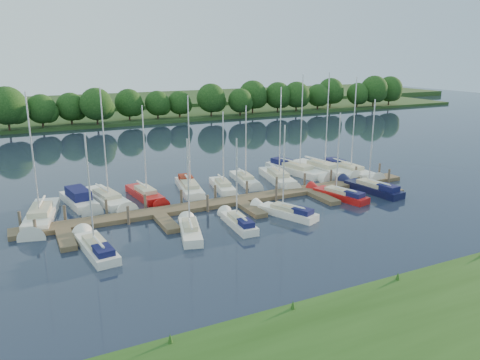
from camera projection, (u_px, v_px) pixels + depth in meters
name	position (u px, v px, depth m)	size (l,w,h in m)	color
ground	(280.00, 230.00, 38.24)	(260.00, 260.00, 0.00)	#192132
near_bank	(438.00, 327.00, 24.34)	(90.00, 10.00, 0.50)	#204513
dock	(240.00, 202.00, 44.50)	(40.00, 6.00, 0.40)	brown
mooring_pilings	(235.00, 195.00, 45.37)	(38.24, 2.84, 2.00)	#473D33
far_shore	(104.00, 116.00, 103.00)	(180.00, 30.00, 0.60)	#233D17
distant_hill	(86.00, 103.00, 124.51)	(220.00, 40.00, 1.40)	#2D4D21
treeline	(118.00, 104.00, 91.09)	(148.41, 9.46, 8.25)	#38281C
sailboat_n_0	(41.00, 218.00, 40.12)	(3.70, 9.05, 11.49)	white
motorboat	(80.00, 201.00, 44.19)	(2.95, 7.09, 1.99)	white
sailboat_n_2	(108.00, 200.00, 45.08)	(3.56, 9.08, 11.31)	white
sailboat_n_3	(146.00, 196.00, 46.29)	(2.46, 7.51, 9.61)	#B21110
sailboat_n_4	(190.00, 189.00, 48.53)	(3.03, 8.18, 10.29)	white
sailboat_n_5	(223.00, 187.00, 49.09)	(2.51, 6.72, 8.61)	white
sailboat_n_6	(245.00, 180.00, 51.87)	(2.43, 7.02, 8.86)	white
sailboat_n_7	(278.00, 179.00, 52.33)	(3.26, 8.55, 10.92)	white
sailboat_n_8	(297.00, 171.00, 55.67)	(4.03, 9.58, 12.07)	white
sailboat_n_9	(323.00, 170.00, 56.20)	(3.69, 9.71, 12.26)	white
sailboat_n_10	(348.00, 171.00, 55.78)	(2.49, 9.30, 11.72)	white
sailboat_s_0	(96.00, 248.00, 33.94)	(2.32, 7.12, 8.99)	white
sailboat_s_1	(190.00, 231.00, 37.12)	(2.74, 6.19, 8.08)	white
sailboat_s_2	(238.00, 223.00, 38.89)	(1.69, 5.94, 7.69)	white
sailboat_s_3	(286.00, 213.00, 41.36)	(3.62, 6.42, 8.40)	white
sailboat_s_4	(339.00, 195.00, 46.35)	(3.03, 6.89, 8.76)	#B21110
sailboat_s_5	(372.00, 189.00, 48.42)	(2.68, 7.78, 9.90)	black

